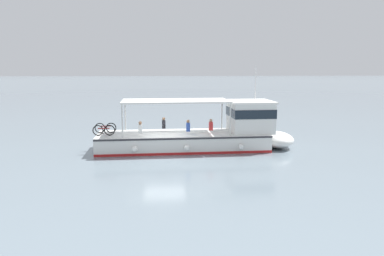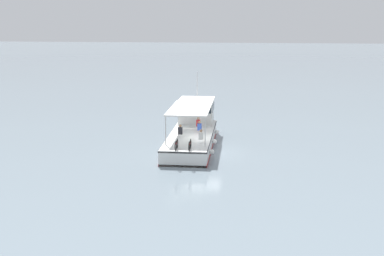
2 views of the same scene
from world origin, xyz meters
The scene contains 2 objects.
ground_plane centered at (0.00, 0.00, 0.00)m, with size 400.00×400.00×0.00m, color slate.
ferry_main centered at (-2.82, -1.19, 1.02)m, with size 12.94×3.88×5.32m.
Camera 1 is at (-0.05, 22.34, 5.27)m, focal length 34.85 mm.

